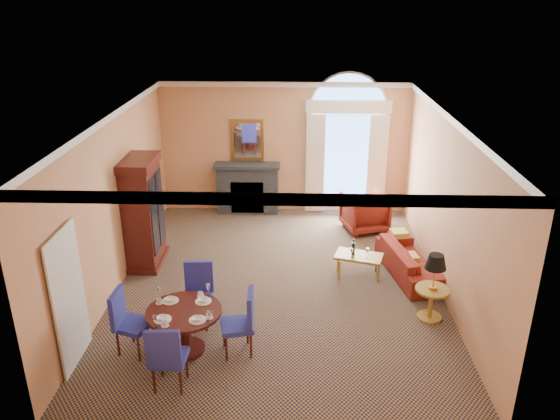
{
  "coord_description": "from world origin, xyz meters",
  "views": [
    {
      "loc": [
        0.32,
        -9.09,
        5.22
      ],
      "look_at": [
        0.0,
        0.5,
        1.3
      ],
      "focal_mm": 35.0,
      "sensor_mm": 36.0,
      "label": 1
    }
  ],
  "objects_px": {
    "dining_table": "(184,321)",
    "sofa": "(411,261)",
    "armchair": "(365,212)",
    "armoire": "(143,214)",
    "side_table": "(434,279)",
    "coffee_table": "(358,257)"
  },
  "relations": [
    {
      "from": "sofa",
      "to": "dining_table",
      "type": "bearing_deg",
      "value": 111.56
    },
    {
      "from": "armoire",
      "to": "dining_table",
      "type": "xyz_separation_m",
      "value": [
        1.36,
        -2.89,
        -0.53
      ]
    },
    {
      "from": "armoire",
      "to": "dining_table",
      "type": "relative_size",
      "value": 1.93
    },
    {
      "from": "armoire",
      "to": "armchair",
      "type": "distance_m",
      "value": 4.98
    },
    {
      "from": "sofa",
      "to": "side_table",
      "type": "relative_size",
      "value": 1.68
    },
    {
      "from": "sofa",
      "to": "armchair",
      "type": "height_order",
      "value": "armchair"
    },
    {
      "from": "armoire",
      "to": "dining_table",
      "type": "height_order",
      "value": "armoire"
    },
    {
      "from": "armchair",
      "to": "sofa",
      "type": "bearing_deg",
      "value": 91.07
    },
    {
      "from": "armchair",
      "to": "side_table",
      "type": "bearing_deg",
      "value": 84.68
    },
    {
      "from": "sofa",
      "to": "armoire",
      "type": "bearing_deg",
      "value": 74.84
    },
    {
      "from": "dining_table",
      "to": "sofa",
      "type": "relative_size",
      "value": 0.58
    },
    {
      "from": "armoire",
      "to": "coffee_table",
      "type": "distance_m",
      "value": 4.31
    },
    {
      "from": "armoire",
      "to": "armchair",
      "type": "bearing_deg",
      "value": 21.36
    },
    {
      "from": "dining_table",
      "to": "armchair",
      "type": "xyz_separation_m",
      "value": [
        3.24,
        4.68,
        -0.11
      ]
    },
    {
      "from": "armoire",
      "to": "sofa",
      "type": "height_order",
      "value": "armoire"
    },
    {
      "from": "sofa",
      "to": "armchair",
      "type": "distance_m",
      "value": 2.23
    },
    {
      "from": "armchair",
      "to": "armoire",
      "type": "bearing_deg",
      "value": 4.89
    },
    {
      "from": "armoire",
      "to": "dining_table",
      "type": "distance_m",
      "value": 3.23
    },
    {
      "from": "sofa",
      "to": "armchair",
      "type": "xyz_separation_m",
      "value": [
        -0.67,
        2.12,
        0.14
      ]
    },
    {
      "from": "sofa",
      "to": "coffee_table",
      "type": "bearing_deg",
      "value": 84.28
    },
    {
      "from": "dining_table",
      "to": "side_table",
      "type": "height_order",
      "value": "side_table"
    },
    {
      "from": "sofa",
      "to": "side_table",
      "type": "xyz_separation_m",
      "value": [
        0.05,
        -1.53,
        0.47
      ]
    }
  ]
}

